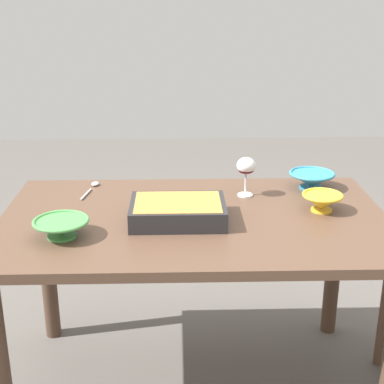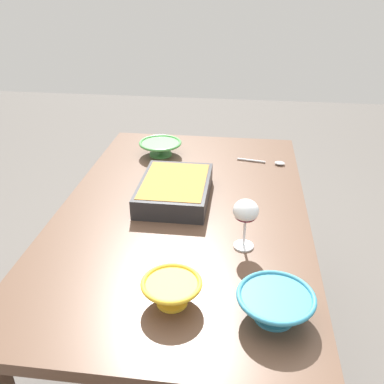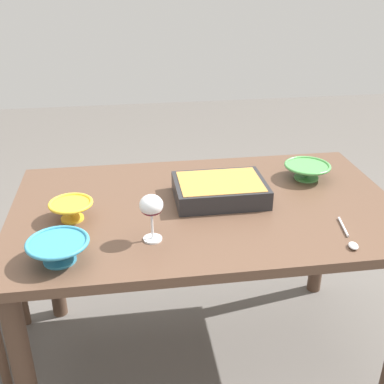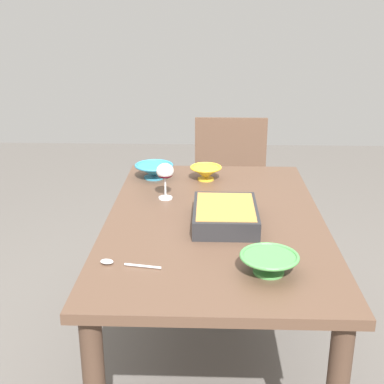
{
  "view_description": "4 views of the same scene",
  "coord_description": "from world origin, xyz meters",
  "px_view_note": "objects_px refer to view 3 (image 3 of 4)",
  "views": [
    {
      "loc": [
        0.06,
        1.9,
        1.52
      ],
      "look_at": [
        0.01,
        -0.1,
        0.8
      ],
      "focal_mm": 52.77,
      "sensor_mm": 36.0,
      "label": 1
    },
    {
      "loc": [
        -1.28,
        -0.19,
        1.49
      ],
      "look_at": [
        -0.06,
        -0.04,
        0.83
      ],
      "focal_mm": 39.97,
      "sensor_mm": 36.0,
      "label": 2
    },
    {
      "loc": [
        -0.28,
        -1.53,
        1.55
      ],
      "look_at": [
        -0.06,
        -0.06,
        0.82
      ],
      "focal_mm": 44.62,
      "sensor_mm": 36.0,
      "label": 3
    },
    {
      "loc": [
        1.93,
        -0.02,
        1.53
      ],
      "look_at": [
        -0.12,
        -0.1,
        0.8
      ],
      "focal_mm": 49.06,
      "sensor_mm": 36.0,
      "label": 4
    }
  ],
  "objects_px": {
    "wine_glass": "(151,208)",
    "small_bowl": "(58,249)",
    "serving_spoon": "(350,240)",
    "casserole_dish": "(220,189)",
    "mixing_bowl": "(307,170)",
    "serving_bowl": "(71,209)",
    "dining_table": "(205,229)"
  },
  "relations": [
    {
      "from": "mixing_bowl",
      "to": "serving_spoon",
      "type": "xyz_separation_m",
      "value": [
        -0.04,
        -0.49,
        -0.03
      ]
    },
    {
      "from": "casserole_dish",
      "to": "mixing_bowl",
      "type": "distance_m",
      "value": 0.41
    },
    {
      "from": "serving_bowl",
      "to": "dining_table",
      "type": "bearing_deg",
      "value": 4.93
    },
    {
      "from": "dining_table",
      "to": "serving_bowl",
      "type": "height_order",
      "value": "serving_bowl"
    },
    {
      "from": "serving_spoon",
      "to": "dining_table",
      "type": "bearing_deg",
      "value": 142.31
    },
    {
      "from": "casserole_dish",
      "to": "serving_spoon",
      "type": "xyz_separation_m",
      "value": [
        0.35,
        -0.36,
        -0.03
      ]
    },
    {
      "from": "dining_table",
      "to": "wine_glass",
      "type": "distance_m",
      "value": 0.37
    },
    {
      "from": "mixing_bowl",
      "to": "serving_bowl",
      "type": "bearing_deg",
      "value": -167.34
    },
    {
      "from": "small_bowl",
      "to": "dining_table",
      "type": "bearing_deg",
      "value": 30.59
    },
    {
      "from": "serving_bowl",
      "to": "serving_spoon",
      "type": "xyz_separation_m",
      "value": [
        0.89,
        -0.28,
        -0.03
      ]
    },
    {
      "from": "small_bowl",
      "to": "serving_spoon",
      "type": "distance_m",
      "value": 0.91
    },
    {
      "from": "small_bowl",
      "to": "serving_spoon",
      "type": "bearing_deg",
      "value": -1.67
    },
    {
      "from": "mixing_bowl",
      "to": "serving_bowl",
      "type": "relative_size",
      "value": 1.24
    },
    {
      "from": "mixing_bowl",
      "to": "serving_spoon",
      "type": "relative_size",
      "value": 0.91
    },
    {
      "from": "serving_bowl",
      "to": "serving_spoon",
      "type": "relative_size",
      "value": 0.74
    },
    {
      "from": "dining_table",
      "to": "mixing_bowl",
      "type": "distance_m",
      "value": 0.5
    },
    {
      "from": "small_bowl",
      "to": "serving_bowl",
      "type": "xyz_separation_m",
      "value": [
        0.02,
        0.25,
        -0.0
      ]
    },
    {
      "from": "casserole_dish",
      "to": "serving_bowl",
      "type": "bearing_deg",
      "value": -171.53
    },
    {
      "from": "wine_glass",
      "to": "small_bowl",
      "type": "relative_size",
      "value": 0.85
    },
    {
      "from": "wine_glass",
      "to": "mixing_bowl",
      "type": "height_order",
      "value": "wine_glass"
    },
    {
      "from": "dining_table",
      "to": "serving_spoon",
      "type": "bearing_deg",
      "value": -37.69
    },
    {
      "from": "dining_table",
      "to": "wine_glass",
      "type": "xyz_separation_m",
      "value": [
        -0.21,
        -0.21,
        0.22
      ]
    },
    {
      "from": "dining_table",
      "to": "casserole_dish",
      "type": "height_order",
      "value": "casserole_dish"
    },
    {
      "from": "casserole_dish",
      "to": "serving_bowl",
      "type": "distance_m",
      "value": 0.54
    },
    {
      "from": "wine_glass",
      "to": "serving_bowl",
      "type": "height_order",
      "value": "wine_glass"
    },
    {
      "from": "serving_bowl",
      "to": "serving_spoon",
      "type": "distance_m",
      "value": 0.93
    },
    {
      "from": "wine_glass",
      "to": "casserole_dish",
      "type": "height_order",
      "value": "wine_glass"
    },
    {
      "from": "wine_glass",
      "to": "serving_spoon",
      "type": "xyz_separation_m",
      "value": [
        0.62,
        -0.1,
        -0.11
      ]
    },
    {
      "from": "wine_glass",
      "to": "serving_spoon",
      "type": "relative_size",
      "value": 0.77
    },
    {
      "from": "wine_glass",
      "to": "mixing_bowl",
      "type": "bearing_deg",
      "value": 30.0
    },
    {
      "from": "dining_table",
      "to": "small_bowl",
      "type": "height_order",
      "value": "small_bowl"
    },
    {
      "from": "casserole_dish",
      "to": "mixing_bowl",
      "type": "xyz_separation_m",
      "value": [
        0.39,
        0.13,
        -0.0
      ]
    }
  ]
}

